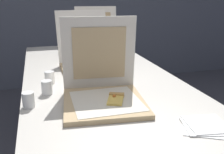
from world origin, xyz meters
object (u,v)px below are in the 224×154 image
(table, at_px, (101,86))
(cup_white_near_left, at_px, (28,100))
(cup_white_mid, at_px, (50,78))
(napkin_pile, at_px, (204,126))
(pizza_box_front, at_px, (103,91))
(pizza_box_middle, at_px, (89,61))
(cup_white_near_center, at_px, (47,87))
(pizza_box_back, at_px, (98,47))

(table, relative_size, cup_white_near_left, 30.92)
(cup_white_mid, height_order, napkin_pile, cup_white_mid)
(table, distance_m, pizza_box_front, 0.35)
(table, relative_size, pizza_box_front, 5.33)
(pizza_box_middle, height_order, cup_white_mid, pizza_box_middle)
(table, relative_size, cup_white_near_center, 30.92)
(pizza_box_front, relative_size, napkin_pile, 1.90)
(pizza_box_front, xyz_separation_m, pizza_box_back, (0.20, 0.96, -0.00))
(cup_white_near_center, distance_m, cup_white_near_left, 0.16)
(pizza_box_front, distance_m, cup_white_near_center, 0.30)
(pizza_box_front, relative_size, cup_white_mid, 5.81)
(table, height_order, napkin_pile, napkin_pile)
(cup_white_mid, bearing_deg, pizza_box_back, 55.81)
(table, distance_m, cup_white_near_center, 0.36)
(pizza_box_front, xyz_separation_m, pizza_box_middle, (0.04, 0.55, -0.00))
(pizza_box_back, relative_size, cup_white_mid, 7.19)
(cup_white_mid, bearing_deg, table, -0.41)
(pizza_box_back, bearing_deg, pizza_box_front, -93.59)
(table, bearing_deg, pizza_box_front, -102.23)
(cup_white_near_center, relative_size, cup_white_near_left, 1.00)
(cup_white_near_center, bearing_deg, pizza_box_front, -35.15)
(pizza_box_back, xyz_separation_m, cup_white_near_center, (-0.45, -0.79, -0.02))
(pizza_box_front, distance_m, pizza_box_back, 0.98)
(cup_white_near_center, distance_m, napkin_pile, 0.75)
(pizza_box_middle, bearing_deg, table, -83.78)
(table, xyz_separation_m, cup_white_near_left, (-0.40, -0.29, 0.08))
(cup_white_near_left, height_order, napkin_pile, cup_white_near_left)
(pizza_box_front, distance_m, pizza_box_middle, 0.55)
(table, bearing_deg, pizza_box_back, 78.03)
(pizza_box_back, height_order, napkin_pile, pizza_box_back)
(cup_white_mid, bearing_deg, cup_white_near_left, -110.47)
(napkin_pile, bearing_deg, pizza_box_middle, 106.51)
(table, distance_m, pizza_box_back, 0.66)
(pizza_box_middle, distance_m, cup_white_mid, 0.35)
(pizza_box_middle, bearing_deg, cup_white_mid, -141.47)
(table, relative_size, napkin_pile, 10.12)
(cup_white_near_center, xyz_separation_m, cup_white_mid, (0.02, 0.15, 0.00))
(cup_white_near_left, relative_size, napkin_pile, 0.33)
(cup_white_near_center, bearing_deg, pizza_box_middle, 52.24)
(pizza_box_middle, xyz_separation_m, cup_white_near_center, (-0.29, -0.37, -0.02))
(pizza_box_back, bearing_deg, cup_white_mid, -115.72)
(pizza_box_front, xyz_separation_m, cup_white_near_center, (-0.25, 0.17, -0.02))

